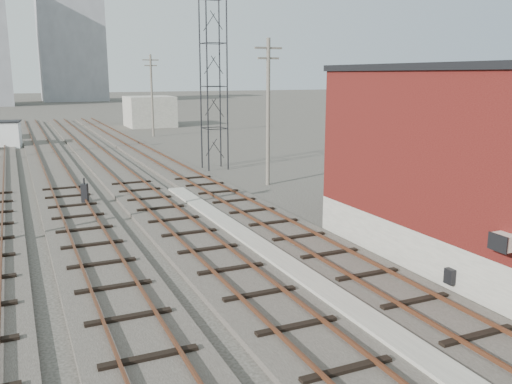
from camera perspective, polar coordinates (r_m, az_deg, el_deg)
ground at (r=63.27m, az=-16.92°, el=5.53°), size 320.00×320.00×0.00m
track_right at (r=43.23m, az=-9.90°, el=3.12°), size 3.20×90.00×0.39m
track_mid_right at (r=42.43m, az=-15.14°, el=2.71°), size 3.20×90.00×0.39m
track_mid_left at (r=42.01m, az=-20.52°, el=2.26°), size 3.20×90.00×0.39m
platform_curb at (r=19.65m, az=3.02°, el=-7.72°), size 0.90×28.00×0.26m
brick_building at (r=21.39m, az=22.65°, el=2.69°), size 6.54×12.20×7.22m
lattice_tower at (r=39.76m, az=-4.51°, el=13.18°), size 1.60×1.60×15.00m
utility_pole_right_a at (r=33.73m, az=1.28°, el=8.79°), size 1.80×0.24×9.00m
utility_pole_right_b at (r=62.14m, az=-10.91°, el=10.17°), size 1.80×0.24×9.00m
apartment_right at (r=153.35m, az=-18.82°, el=13.94°), size 16.00×12.00×26.00m
shed_right at (r=74.52m, az=-11.13°, el=8.31°), size 6.00×6.00×4.00m
switch_stand at (r=30.11m, az=-17.58°, el=-0.16°), size 0.42×0.42×1.40m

